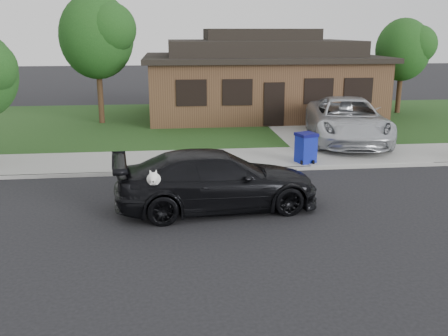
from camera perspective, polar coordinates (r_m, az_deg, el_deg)
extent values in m
plane|color=black|center=(13.62, -1.33, -4.59)|extent=(120.00, 120.00, 0.00)
cube|color=gray|center=(18.37, -2.73, 0.89)|extent=(60.00, 3.00, 0.12)
cube|color=gray|center=(16.93, -2.39, -0.37)|extent=(60.00, 0.12, 0.12)
cube|color=#193814|center=(26.19, -3.89, 5.25)|extent=(60.00, 13.00, 0.13)
cube|color=gray|center=(24.28, 10.78, 4.22)|extent=(4.50, 13.00, 0.14)
imported|color=black|center=(13.36, -0.80, -1.41)|extent=(5.65, 2.76, 1.58)
ellipsoid|color=white|center=(12.26, -8.04, -1.26)|extent=(0.34, 0.40, 0.30)
sphere|color=white|center=(12.01, -8.08, -1.11)|extent=(0.26, 0.26, 0.26)
cube|color=white|center=(11.91, -8.09, -1.49)|extent=(0.09, 0.12, 0.08)
sphere|color=black|center=(11.85, -8.09, -1.58)|extent=(0.04, 0.04, 0.04)
cone|color=white|center=(12.03, -8.41, -0.44)|extent=(0.11, 0.11, 0.14)
cone|color=white|center=(12.02, -7.78, -0.42)|extent=(0.11, 0.11, 0.14)
imported|color=silver|center=(21.73, 13.89, 5.36)|extent=(4.16, 6.94, 1.81)
cube|color=navy|center=(17.96, 9.33, 2.13)|extent=(0.75, 0.75, 0.96)
cube|color=#06074F|center=(17.84, 9.40, 3.80)|extent=(0.82, 0.82, 0.11)
cylinder|color=black|center=(17.72, 8.86, 0.62)|extent=(0.10, 0.16, 0.15)
cylinder|color=black|center=(17.84, 10.18, 0.66)|extent=(0.10, 0.16, 0.15)
cube|color=#422B1C|center=(28.39, 4.05, 9.22)|extent=(12.00, 8.00, 3.00)
cube|color=black|center=(28.26, 4.12, 12.50)|extent=(12.60, 8.60, 0.25)
cube|color=black|center=(28.24, 4.14, 13.56)|extent=(10.00, 6.50, 0.80)
cube|color=black|center=(28.23, 4.17, 14.98)|extent=(6.00, 3.50, 0.60)
cube|color=black|center=(24.51, 5.74, 7.27)|extent=(1.00, 0.06, 2.10)
cube|color=black|center=(23.92, -3.74, 8.57)|extent=(1.30, 0.05, 1.10)
cube|color=black|center=(24.13, 1.54, 8.65)|extent=(1.30, 0.05, 1.10)
cube|color=black|center=(24.99, 10.77, 8.62)|extent=(1.30, 0.05, 1.10)
cube|color=black|center=(25.65, 15.09, 8.53)|extent=(1.30, 0.05, 1.10)
cylinder|color=#332114|center=(26.18, -13.92, 7.72)|extent=(0.28, 0.28, 2.48)
ellipsoid|color=#143811|center=(25.98, -14.36, 14.37)|extent=(3.60, 3.60, 4.14)
sphere|color=#26591E|center=(25.36, -12.91, 15.26)|extent=(2.52, 2.52, 2.52)
cylinder|color=#332114|center=(30.45, 19.33, 7.90)|extent=(0.28, 0.28, 2.03)
ellipsoid|color=#143811|center=(30.27, 19.76, 12.61)|extent=(3.00, 3.00, 3.45)
sphere|color=#26591E|center=(30.12, 21.24, 13.04)|extent=(2.10, 2.10, 2.10)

